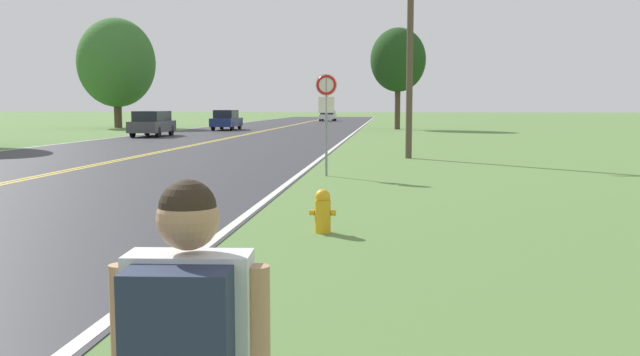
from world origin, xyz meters
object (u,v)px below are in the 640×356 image
(car_dark_grey_van_nearest, at_px, (152,123))
(car_dark_blue_sedan_approaching, at_px, (226,120))
(fire_hydrant, at_px, (323,211))
(tree_behind_sign, at_px, (398,60))
(traffic_sign, at_px, (326,99))
(tree_right_cluster, at_px, (116,63))
(car_white_hatchback_mid_near, at_px, (328,115))

(car_dark_grey_van_nearest, xyz_separation_m, car_dark_blue_sedan_approaching, (1.98, 11.70, -0.03))
(fire_hydrant, distance_m, tree_behind_sign, 46.67)
(traffic_sign, xyz_separation_m, tree_right_cluster, (-22.27, 39.42, 3.57))
(tree_behind_sign, xyz_separation_m, tree_right_cluster, (-24.68, 1.56, 0.03))
(traffic_sign, height_order, tree_behind_sign, tree_behind_sign)
(tree_behind_sign, bearing_deg, car_dark_blue_sedan_approaching, -167.68)
(tree_behind_sign, xyz_separation_m, car_dark_grey_van_nearest, (-15.72, -14.70, -4.82))
(fire_hydrant, bearing_deg, traffic_sign, 94.93)
(car_dark_grey_van_nearest, relative_size, car_white_hatchback_mid_near, 1.17)
(tree_right_cluster, bearing_deg, tree_behind_sign, -3.63)
(tree_right_cluster, height_order, car_dark_grey_van_nearest, tree_right_cluster)
(fire_hydrant, relative_size, traffic_sign, 0.24)
(tree_right_cluster, distance_m, car_dark_blue_sedan_approaching, 12.82)
(fire_hydrant, xyz_separation_m, tree_right_cluster, (-23.00, 47.90, 5.37))
(car_dark_blue_sedan_approaching, height_order, car_white_hatchback_mid_near, car_dark_blue_sedan_approaching)
(tree_right_cluster, bearing_deg, car_white_hatchback_mid_near, 59.78)
(tree_right_cluster, bearing_deg, traffic_sign, -60.54)
(traffic_sign, xyz_separation_m, tree_behind_sign, (2.41, 37.86, 3.53))
(tree_behind_sign, distance_m, car_dark_blue_sedan_approaching, 14.88)
(tree_right_cluster, xyz_separation_m, car_dark_grey_van_nearest, (8.96, -16.26, -4.85))
(tree_right_cluster, height_order, car_dark_blue_sedan_approaching, tree_right_cluster)
(traffic_sign, bearing_deg, tree_right_cluster, 119.46)
(car_dark_blue_sedan_approaching, distance_m, car_white_hatchback_mid_near, 32.86)
(tree_right_cluster, bearing_deg, fire_hydrant, -64.35)
(tree_right_cluster, bearing_deg, car_dark_blue_sedan_approaching, -22.65)
(tree_behind_sign, distance_m, car_white_hatchback_mid_near, 31.02)
(car_dark_grey_van_nearest, bearing_deg, fire_hydrant, -158.48)
(tree_behind_sign, relative_size, car_white_hatchback_mid_near, 2.06)
(tree_behind_sign, distance_m, car_dark_grey_van_nearest, 22.06)
(fire_hydrant, height_order, car_dark_grey_van_nearest, car_dark_grey_van_nearest)
(car_dark_grey_van_nearest, distance_m, car_dark_blue_sedan_approaching, 11.87)
(fire_hydrant, height_order, car_dark_blue_sedan_approaching, car_dark_blue_sedan_approaching)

